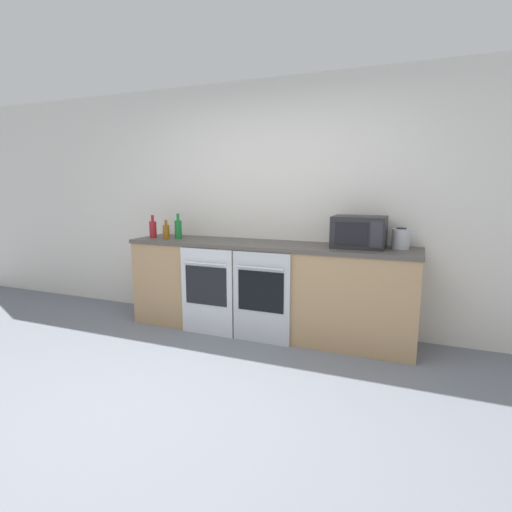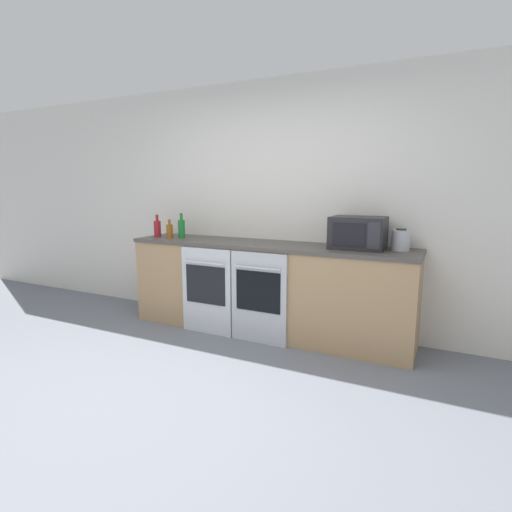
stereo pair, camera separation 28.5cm
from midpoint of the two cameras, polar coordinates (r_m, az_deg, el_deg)
name	(u,v)px [view 2 (the right image)]	position (r m, az deg, el deg)	size (l,w,h in m)	color
ground_plane	(157,415)	(2.90, -11.08, -21.39)	(16.00, 16.00, 0.00)	slate
wall_back	(279,206)	(4.30, 5.24, 7.16)	(10.00, 0.06, 2.60)	silver
counter_back	(266,288)	(4.12, 3.46, -4.62)	(2.96, 0.61, 0.94)	tan
oven_left	(206,291)	(4.10, -5.13, -4.97)	(0.58, 0.06, 0.89)	silver
oven_right	(259,298)	(3.83, 2.51, -5.98)	(0.58, 0.06, 0.89)	#B7BABF
microwave	(358,233)	(3.80, 16.47, 3.20)	(0.48, 0.36, 0.29)	#232326
bottle_amber	(170,231)	(4.50, -10.47, 3.56)	(0.07, 0.07, 0.21)	#8C5114
bottle_green	(182,228)	(4.51, -8.81, 3.95)	(0.08, 0.08, 0.27)	#19722D
bottle_red	(157,228)	(4.64, -12.21, 3.90)	(0.08, 0.08, 0.25)	maroon
kettle	(401,240)	(3.82, 22.01, 2.11)	(0.16, 0.16, 0.19)	#B7BABF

